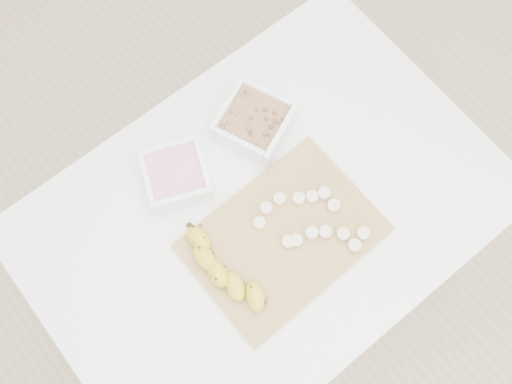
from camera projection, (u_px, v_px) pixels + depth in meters
ground at (262, 273)px, 1.94m from camera, size 3.50×3.50×0.00m
table at (264, 223)px, 1.31m from camera, size 1.00×0.70×0.75m
bowl_yogurt at (176, 175)px, 1.22m from camera, size 0.17×0.17×0.06m
bowl_granola at (254, 122)px, 1.25m from camera, size 0.19×0.19×0.07m
cutting_board at (283, 237)px, 1.20m from camera, size 0.39×0.28×0.01m
banana at (226, 271)px, 1.15m from camera, size 0.08×0.22×0.04m
banana_slices at (311, 220)px, 1.19m from camera, size 0.18×0.20×0.02m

